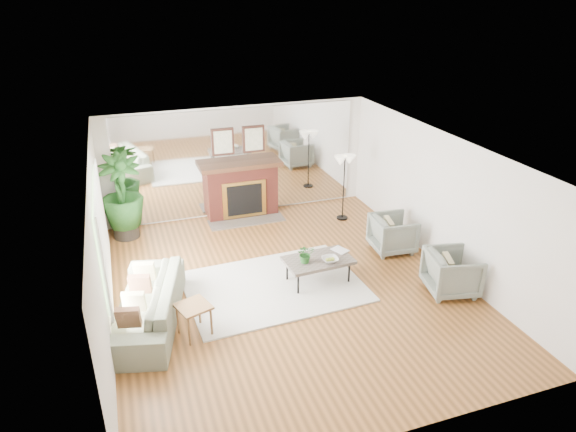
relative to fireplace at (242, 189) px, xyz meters
name	(u,v)px	position (x,y,z in m)	size (l,w,h in m)	color
ground	(289,287)	(0.00, -3.26, -0.66)	(7.00, 7.00, 0.00)	brown
wall_left	(101,251)	(-2.99, -3.26, 0.59)	(0.02, 7.00, 2.50)	white
wall_right	(442,201)	(2.99, -3.26, 0.59)	(0.02, 7.00, 2.50)	white
wall_back	(239,161)	(0.00, 0.23, 0.59)	(6.00, 0.02, 2.50)	white
mirror_panel	(239,162)	(0.00, 0.21, 0.59)	(5.40, 0.04, 2.40)	silver
window_panel	(102,233)	(-2.96, -2.86, 0.69)	(0.04, 2.40, 1.50)	#B2E09E
fireplace	(242,189)	(0.00, 0.00, 0.00)	(1.85, 0.83, 2.05)	maroon
area_rug	(274,286)	(-0.26, -3.18, -0.64)	(3.03, 2.17, 0.03)	white
coffee_table	(318,261)	(0.54, -3.26, -0.22)	(1.23, 0.76, 0.47)	#5E524A
sofa	(146,304)	(-2.45, -3.51, -0.31)	(2.37, 0.93, 0.69)	slate
armchair_back	(393,234)	(2.41, -2.62, -0.29)	(0.79, 0.81, 0.74)	gray
armchair_front	(452,272)	(2.60, -4.30, -0.28)	(0.81, 0.84, 0.76)	gray
side_table	(194,310)	(-1.80, -4.06, -0.22)	(0.59, 0.59, 0.53)	brown
potted_ficus	(121,194)	(-2.60, -0.25, 0.31)	(0.91, 0.91, 1.82)	black
floor_lamp	(345,165)	(2.11, -0.89, 0.62)	(0.49, 0.27, 1.50)	black
tabletop_plant	(306,254)	(0.28, -3.30, -0.02)	(0.30, 0.26, 0.34)	#296023
fruit_bowl	(330,260)	(0.70, -3.41, -0.15)	(0.28, 0.28, 0.07)	brown
book	(336,252)	(0.93, -3.16, -0.17)	(0.21, 0.29, 0.02)	brown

